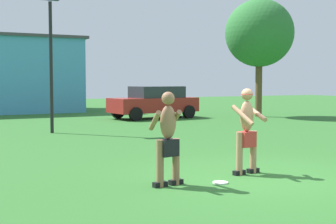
# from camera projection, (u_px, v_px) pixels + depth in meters

# --- Properties ---
(ground_plane) EXTENTS (80.00, 80.00, 0.00)m
(ground_plane) POSITION_uv_depth(u_px,v_px,m) (257.00, 178.00, 8.99)
(ground_plane) COLOR #2D6628
(player_with_cap) EXTENTS (0.65, 0.62, 1.71)m
(player_with_cap) POSITION_uv_depth(u_px,v_px,m) (247.00, 127.00, 9.36)
(player_with_cap) COLOR black
(player_with_cap) RESTS_ON ground_plane
(player_in_black) EXTENTS (0.61, 0.59, 1.66)m
(player_in_black) POSITION_uv_depth(u_px,v_px,m) (168.00, 137.00, 8.31)
(player_in_black) COLOR black
(player_in_black) RESTS_ON ground_plane
(frisbee) EXTENTS (0.28, 0.28, 0.03)m
(frisbee) POSITION_uv_depth(u_px,v_px,m) (220.00, 183.00, 8.56)
(frisbee) COLOR white
(frisbee) RESTS_ON ground_plane
(car_red_near_post) EXTENTS (4.46, 2.38, 1.58)m
(car_red_near_post) POSITION_uv_depth(u_px,v_px,m) (154.00, 102.00, 23.42)
(car_red_near_post) COLOR maroon
(car_red_near_post) RESTS_ON ground_plane
(lamp_post) EXTENTS (0.60, 0.24, 4.87)m
(lamp_post) POSITION_uv_depth(u_px,v_px,m) (51.00, 47.00, 16.65)
(lamp_post) COLOR black
(lamp_post) RESTS_ON ground_plane
(tree_right_field) EXTENTS (3.51, 3.51, 6.03)m
(tree_right_field) POSITION_uv_depth(u_px,v_px,m) (259.00, 33.00, 24.30)
(tree_right_field) COLOR brown
(tree_right_field) RESTS_ON ground_plane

